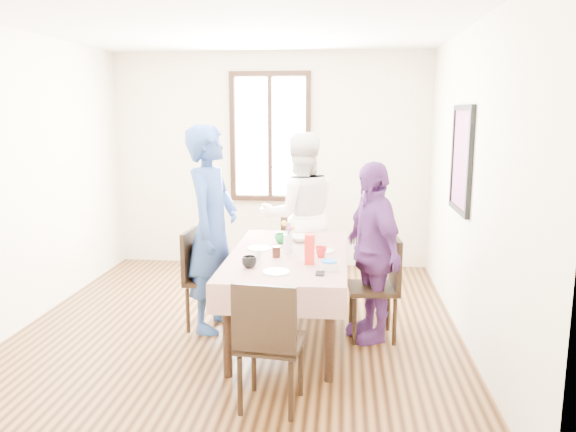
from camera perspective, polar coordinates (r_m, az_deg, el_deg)
The scene contains 31 objects.
ground at distance 5.34m, azimuth -4.87°, elevation -11.18°, with size 4.50×4.50×0.00m, color black.
back_wall at distance 7.21m, azimuth -1.78°, elevation 5.61°, with size 4.00×4.00×0.00m, color beige.
right_wall at distance 5.03m, azimuth 17.94°, elevation 2.92°, with size 4.50×4.50×0.00m, color beige.
window_frame at distance 7.17m, azimuth -1.81°, elevation 7.99°, with size 1.02×0.06×1.62m, color black.
window_pane at distance 7.18m, azimuth -1.80°, elevation 7.99°, with size 0.90×0.02×1.50m, color white.
art_poster at distance 5.29m, azimuth 17.18°, elevation 5.51°, with size 0.04×0.76×0.96m, color red.
dining_table at distance 5.00m, azimuth 0.06°, elevation -8.10°, with size 0.88×1.74×0.75m, color black.
tablecloth at distance 4.89m, azimuth 0.06°, elevation -3.86°, with size 1.00×1.86×0.01m, color #520A04.
chair_left at distance 5.24m, azimuth -7.83°, elevation -6.37°, with size 0.42×0.42×0.91m, color black.
chair_right at distance 5.01m, azimuth 8.58°, elevation -7.21°, with size 0.42×0.42×0.91m, color black.
chair_far at distance 6.11m, azimuth 1.15°, elevation -3.81°, with size 0.42×0.42×0.91m, color black.
chair_near at distance 3.86m, azimuth -1.72°, elevation -12.63°, with size 0.42×0.42×0.91m, color black.
person_left at distance 5.12m, azimuth -7.75°, elevation -1.29°, with size 0.68×0.45×1.86m, color navy.
person_far at distance 6.00m, azimuth 1.15°, elevation 0.07°, with size 0.86×0.67×1.76m, color white.
person_right at distance 4.92m, azimuth 8.45°, elevation -3.58°, with size 0.92×0.38×1.56m, color #5A2C73.
mug_black at distance 4.44m, azimuth -3.95°, elevation -4.67°, with size 0.12×0.12×0.09m, color black.
mug_flag at distance 4.75m, azimuth 3.36°, elevation -3.66°, with size 0.10×0.10×0.09m, color red.
mug_green at distance 5.24m, azimuth -0.72°, elevation -2.28°, with size 0.11×0.11×0.09m, color #0C7226.
serving_bowl at distance 5.32m, azimuth 1.42°, elevation -2.30°, with size 0.22×0.22×0.05m, color white.
juice_carton at distance 4.53m, azimuth 2.20°, elevation -3.37°, with size 0.08×0.08×0.24m, color red.
butter_tub at distance 4.39m, azimuth 4.21°, elevation -5.06°, with size 0.13×0.13×0.06m, color white.
jam_jar at distance 4.74m, azimuth -1.20°, elevation -3.64°, with size 0.07×0.07×0.10m, color black.
drinking_glass at distance 4.67m, azimuth -3.16°, elevation -3.90°, with size 0.06×0.06×0.09m, color silver.
smartphone at distance 4.29m, azimuth 3.26°, elevation -5.83°, with size 0.07×0.13×0.01m, color black.
flower_vase at distance 4.91m, azimuth 0.01°, elevation -2.78°, with size 0.08×0.08×0.16m, color silver.
plate_left at distance 5.04m, azimuth -2.90°, elevation -3.29°, with size 0.20×0.20×0.01m, color white.
plate_right at distance 4.95m, azimuth 3.58°, elevation -3.54°, with size 0.20×0.20×0.01m, color white.
plate_far at distance 5.52m, azimuth 0.79°, elevation -2.05°, with size 0.20×0.20×0.01m, color white.
plate_near at distance 4.31m, azimuth -1.17°, elevation -5.68°, with size 0.20×0.20×0.01m, color white.
butter_lid at distance 4.38m, azimuth 4.21°, elevation -4.59°, with size 0.12×0.12×0.01m, color blue.
flower_bunch at distance 4.88m, azimuth 0.01°, elevation -1.31°, with size 0.09×0.09×0.10m, color yellow, non-canonical shape.
Camera 1 is at (0.93, -4.87, 1.98)m, focal length 35.13 mm.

